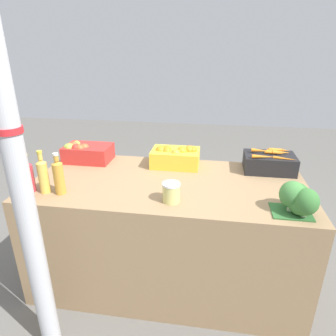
{
  "coord_description": "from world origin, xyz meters",
  "views": [
    {
      "loc": [
        0.29,
        -1.87,
        1.7
      ],
      "look_at": [
        0.0,
        0.0,
        0.92
      ],
      "focal_mm": 32.0,
      "sensor_mm": 36.0,
      "label": 1
    }
  ],
  "objects": [
    {
      "name": "pickle_jar",
      "position": [
        0.06,
        -0.28,
        0.88
      ],
      "size": [
        0.11,
        0.11,
        0.12
      ],
      "color": "#D1CC75",
      "rests_on": "market_table"
    },
    {
      "name": "juice_bottle_ruby",
      "position": [
        -0.86,
        -0.29,
        0.93
      ],
      "size": [
        0.07,
        0.07,
        0.25
      ],
      "color": "#B2333D",
      "rests_on": "market_table"
    },
    {
      "name": "juice_bottle_golden",
      "position": [
        -0.76,
        -0.29,
        0.94
      ],
      "size": [
        0.06,
        0.06,
        0.28
      ],
      "color": "gold",
      "rests_on": "market_table"
    },
    {
      "name": "orange_crate",
      "position": [
        0.01,
        0.3,
        0.9
      ],
      "size": [
        0.37,
        0.25,
        0.17
      ],
      "color": "gold",
      "rests_on": "market_table"
    },
    {
      "name": "broccoli_pile",
      "position": [
        0.78,
        -0.31,
        0.91
      ],
      "size": [
        0.23,
        0.23,
        0.19
      ],
      "color": "#2D602D",
      "rests_on": "market_table"
    },
    {
      "name": "apple_crate",
      "position": [
        -0.73,
        0.29,
        0.9
      ],
      "size": [
        0.37,
        0.25,
        0.16
      ],
      "color": "red",
      "rests_on": "market_table"
    },
    {
      "name": "support_pole",
      "position": [
        -0.62,
        -0.69,
        1.23
      ],
      "size": [
        0.12,
        0.12,
        2.46
      ],
      "color": "#B7BABF",
      "rests_on": "ground_plane"
    },
    {
      "name": "carrot_crate",
      "position": [
        0.72,
        0.3,
        0.89
      ],
      "size": [
        0.37,
        0.25,
        0.17
      ],
      "color": "black",
      "rests_on": "market_table"
    },
    {
      "name": "ground_plane",
      "position": [
        0.0,
        0.0,
        0.0
      ],
      "size": [
        10.0,
        10.0,
        0.0
      ],
      "primitive_type": "plane",
      "color": "#605E59"
    },
    {
      "name": "market_table",
      "position": [
        0.0,
        0.0,
        0.41
      ],
      "size": [
        1.9,
        0.91,
        0.82
      ],
      "primitive_type": "cube",
      "color": "#937551",
      "rests_on": "ground_plane"
    },
    {
      "name": "juice_bottle_amber",
      "position": [
        -0.65,
        -0.29,
        0.94
      ],
      "size": [
        0.07,
        0.07,
        0.27
      ],
      "color": "gold",
      "rests_on": "market_table"
    }
  ]
}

